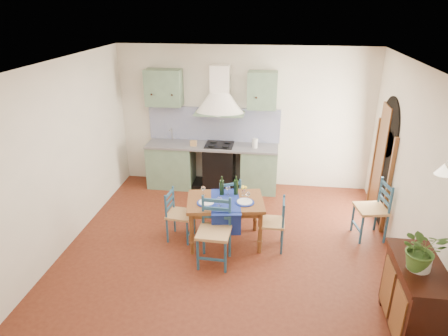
{
  "coord_description": "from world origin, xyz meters",
  "views": [
    {
      "loc": [
        0.63,
        -5.16,
        3.56
      ],
      "look_at": [
        -0.11,
        0.3,
        1.24
      ],
      "focal_mm": 32.0,
      "sensor_mm": 36.0,
      "label": 1
    }
  ],
  "objects_px": {
    "chair_near": "(214,232)",
    "sideboard": "(414,297)",
    "potted_plant": "(422,249)",
    "dining_table": "(226,205)"
  },
  "relations": [
    {
      "from": "chair_near",
      "to": "sideboard",
      "type": "distance_m",
      "value": 2.64
    },
    {
      "from": "chair_near",
      "to": "potted_plant",
      "type": "xyz_separation_m",
      "value": [
        2.37,
        -1.11,
        0.67
      ]
    },
    {
      "from": "dining_table",
      "to": "sideboard",
      "type": "distance_m",
      "value": 2.83
    },
    {
      "from": "chair_near",
      "to": "potted_plant",
      "type": "height_order",
      "value": "potted_plant"
    },
    {
      "from": "dining_table",
      "to": "potted_plant",
      "type": "bearing_deg",
      "value": -35.95
    },
    {
      "from": "chair_near",
      "to": "dining_table",
      "type": "bearing_deg",
      "value": 80.57
    },
    {
      "from": "dining_table",
      "to": "sideboard",
      "type": "relative_size",
      "value": 1.21
    },
    {
      "from": "dining_table",
      "to": "chair_near",
      "type": "xyz_separation_m",
      "value": [
        -0.09,
        -0.54,
        -0.14
      ]
    },
    {
      "from": "dining_table",
      "to": "sideboard",
      "type": "bearing_deg",
      "value": -34.39
    },
    {
      "from": "sideboard",
      "to": "potted_plant",
      "type": "distance_m",
      "value": 0.67
    }
  ]
}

